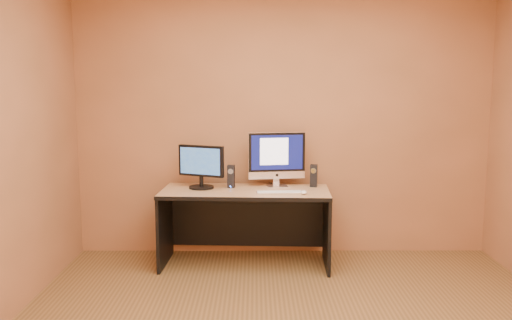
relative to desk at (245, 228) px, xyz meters
The scene contains 10 objects.
walls 1.88m from the desk, 77.04° to the right, with size 4.00×4.00×2.60m, color #A56742, non-canonical shape.
desk is the anchor object (origin of this frame).
imac 0.70m from the desk, 30.32° to the left, with size 0.54×0.20×0.52m, color silver, non-canonical shape.
second_monitor 0.69m from the desk, 167.80° to the left, with size 0.45×0.23×0.40m, color black, non-canonical shape.
speaker_left 0.49m from the desk, 135.92° to the left, with size 0.06×0.07×0.21m, color black, non-canonical shape.
speaker_right 0.80m from the desk, 14.41° to the left, with size 0.06×0.07×0.21m, color black, non-canonical shape.
keyboard 0.49m from the desk, 24.74° to the right, with size 0.41×0.11×0.02m, color silver.
mouse 0.66m from the desk, 18.85° to the right, with size 0.05×0.10×0.03m, color white.
cable_a 0.52m from the desk, 44.35° to the left, with size 0.01×0.01×0.21m, color black.
cable_b 0.52m from the desk, 48.92° to the left, with size 0.01×0.01×0.17m, color black.
Camera 1 is at (-0.27, -3.23, 1.67)m, focal length 38.00 mm.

